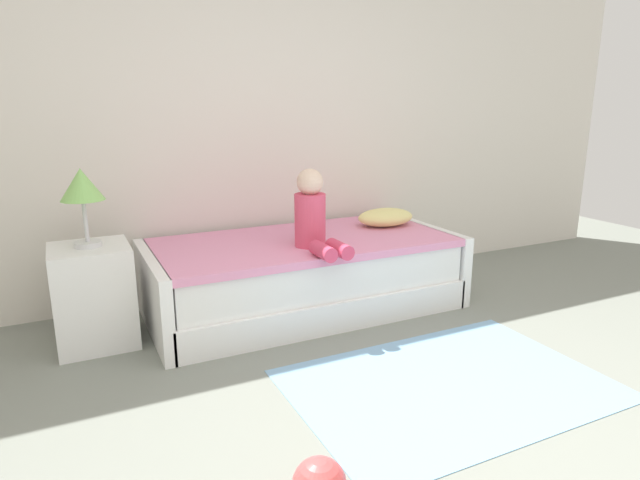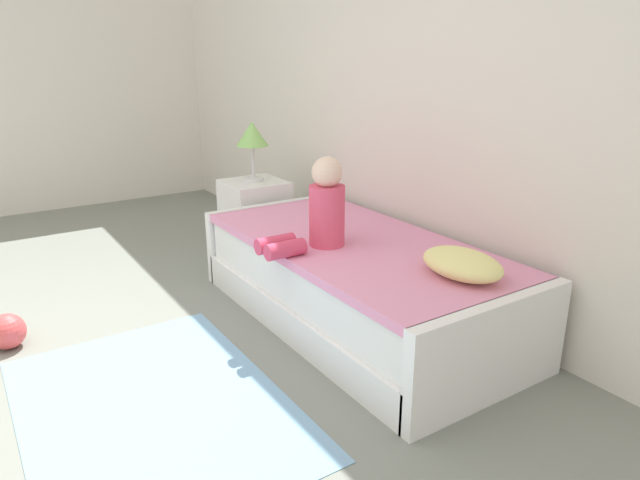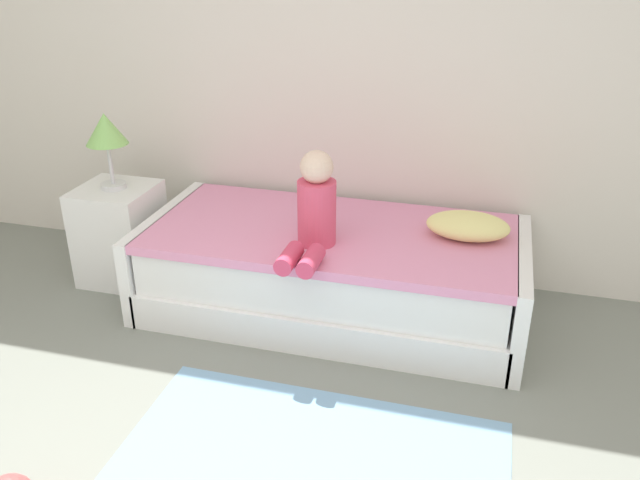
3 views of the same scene
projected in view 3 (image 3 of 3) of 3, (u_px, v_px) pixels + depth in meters
The scene contains 7 objects.
wall_rear at pixel (330, 34), 3.77m from camera, with size 7.20×0.10×2.90m, color silver.
bed at pixel (332, 271), 3.71m from camera, with size 2.11×1.00×0.50m.
nightstand at pixel (120, 234), 4.04m from camera, with size 0.44×0.44×0.60m, color white.
table_lamp at pixel (106, 133), 3.77m from camera, with size 0.24×0.24×0.45m.
child_figure at pixel (314, 210), 3.33m from camera, with size 0.20×0.51×0.50m.
pillow at pixel (468, 226), 3.49m from camera, with size 0.44×0.30×0.13m, color #F2E58C.
area_rug at pixel (304, 477), 2.63m from camera, with size 1.60×1.10×0.01m, color #7AA8CC.
Camera 3 is at (0.98, -1.19, 1.98)m, focal length 36.92 mm.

